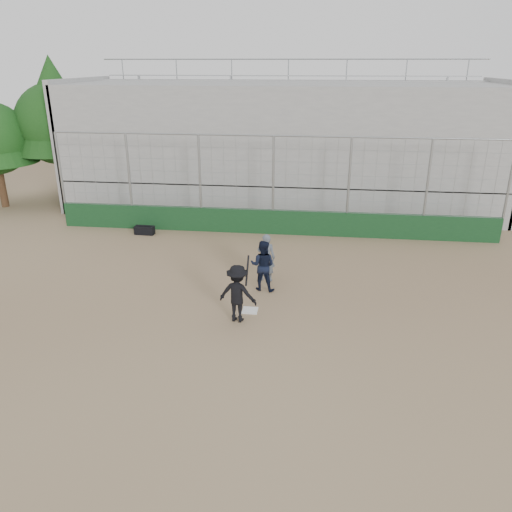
# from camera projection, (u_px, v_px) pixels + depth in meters

# --- Properties ---
(ground) EXTENTS (90.00, 90.00, 0.00)m
(ground) POSITION_uv_depth(u_px,v_px,m) (250.00, 311.00, 14.33)
(ground) COLOR brown
(ground) RESTS_ON ground
(home_plate) EXTENTS (0.44, 0.44, 0.02)m
(home_plate) POSITION_uv_depth(u_px,v_px,m) (250.00, 310.00, 14.33)
(home_plate) COLOR white
(home_plate) RESTS_ON ground
(backstop) EXTENTS (18.10, 0.25, 4.04)m
(backstop) POSITION_uv_depth(u_px,v_px,m) (273.00, 211.00, 20.45)
(backstop) COLOR #103518
(backstop) RESTS_ON ground
(bleachers) EXTENTS (20.25, 6.70, 6.98)m
(bleachers) POSITION_uv_depth(u_px,v_px,m) (283.00, 144.00, 24.31)
(bleachers) COLOR gray
(bleachers) RESTS_ON ground
(tree_left) EXTENTS (4.48, 4.48, 7.00)m
(tree_left) POSITION_uv_depth(u_px,v_px,m) (56.00, 112.00, 24.17)
(tree_left) COLOR #332312
(tree_left) RESTS_ON ground
(batter_at_plate) EXTENTS (1.15, 0.83, 1.80)m
(batter_at_plate) POSITION_uv_depth(u_px,v_px,m) (238.00, 293.00, 13.52)
(batter_at_plate) COLOR black
(batter_at_plate) RESTS_ON ground
(catcher_crouched) EXTENTS (0.90, 0.76, 1.11)m
(catcher_crouched) POSITION_uv_depth(u_px,v_px,m) (263.00, 274.00, 15.45)
(catcher_crouched) COLOR black
(catcher_crouched) RESTS_ON ground
(umpire) EXTENTS (0.60, 0.41, 1.43)m
(umpire) POSITION_uv_depth(u_px,v_px,m) (266.00, 260.00, 16.08)
(umpire) COLOR #525C68
(umpire) RESTS_ON ground
(equipment_bag) EXTENTS (0.82, 0.37, 0.38)m
(equipment_bag) POSITION_uv_depth(u_px,v_px,m) (145.00, 230.00, 20.63)
(equipment_bag) COLOR black
(equipment_bag) RESTS_ON ground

